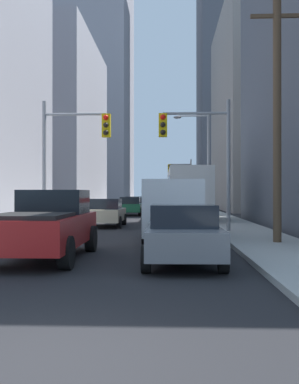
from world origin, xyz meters
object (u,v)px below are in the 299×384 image
pickup_truck_red (47,225)px  traffic_signal_near_right (198,144)px  city_bus (187,192)px  sedan_beige (106,212)px  sedan_green (130,206)px  traffic_signal_far_right (181,176)px  cargo_van_white (174,207)px  sedan_black (134,204)px  sedan_grey (183,234)px  traffic_signal_near_left (72,145)px

pickup_truck_red → traffic_signal_near_right: traffic_signal_near_right is taller
city_bus → sedan_beige: bearing=-125.0°
sedan_green → traffic_signal_far_right: bearing=76.1°
traffic_signal_near_right → sedan_green: bearing=104.6°
cargo_van_white → sedan_black: bearing=97.3°
city_bus → sedan_grey: size_ratio=2.73×
sedan_grey → sedan_black: (-3.76, 33.38, 0.00)m
sedan_black → traffic_signal_far_right: 13.14m
sedan_grey → sedan_beige: same height
traffic_signal_near_right → traffic_signal_near_left: bearing=-180.0°
traffic_signal_far_right → pickup_truck_red: bearing=-96.2°
sedan_grey → traffic_signal_far_right: traffic_signal_far_right is taller
sedan_black → traffic_signal_near_right: traffic_signal_near_right is taller
sedan_beige → traffic_signal_near_left: 5.35m
sedan_beige → sedan_green: same height
sedan_grey → traffic_signal_near_left: 10.73m
cargo_van_white → traffic_signal_near_right: 4.68m
sedan_black → traffic_signal_far_right: size_ratio=0.70×
traffic_signal_near_left → sedan_black: bearing=87.7°
pickup_truck_red → sedan_grey: pickup_truck_red is taller
sedan_black → traffic_signal_near_left: 24.54m
sedan_green → pickup_truck_red: bearing=-90.4°
cargo_van_white → traffic_signal_far_right: size_ratio=0.87×
city_bus → sedan_grey: city_bus is taller
sedan_grey → cargo_van_white: bearing=91.9°
pickup_truck_red → sedan_black: bearing=90.1°
cargo_van_white → traffic_signal_far_right: bearing=88.2°
sedan_green → traffic_signal_far_right: size_ratio=0.70×
cargo_van_white → sedan_black: cargo_van_white is taller
sedan_grey → traffic_signal_near_right: traffic_signal_near_right is taller
city_bus → sedan_green: bearing=124.2°
city_bus → pickup_truck_red: size_ratio=2.13×
city_bus → sedan_green: city_bus is taller
sedan_black → pickup_truck_red: bearing=-89.9°
sedan_black → sedan_beige: bearing=-90.1°
cargo_van_white → sedan_beige: cargo_van_white is taller
sedan_beige → traffic_signal_far_right: traffic_signal_far_right is taller
sedan_green → traffic_signal_near_left: bearing=-93.9°
traffic_signal_near_right → sedan_black: bearing=101.0°
cargo_van_white → sedan_grey: (0.18, -5.44, -0.52)m
city_bus → traffic_signal_near_left: (-5.59, -10.78, 2.08)m
traffic_signal_near_left → traffic_signal_far_right: same height
city_bus → traffic_signal_near_left: traffic_signal_near_left is taller
sedan_black → traffic_signal_far_right: traffic_signal_far_right is taller
sedan_green → sedan_grey: bearing=-82.3°
city_bus → traffic_signal_near_right: 10.98m
sedan_beige → traffic_signal_far_right: bearing=81.3°
pickup_truck_red → traffic_signal_far_right: bearing=83.8°
sedan_beige → traffic_signal_far_right: size_ratio=0.70×
city_bus → traffic_signal_near_left: 12.32m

